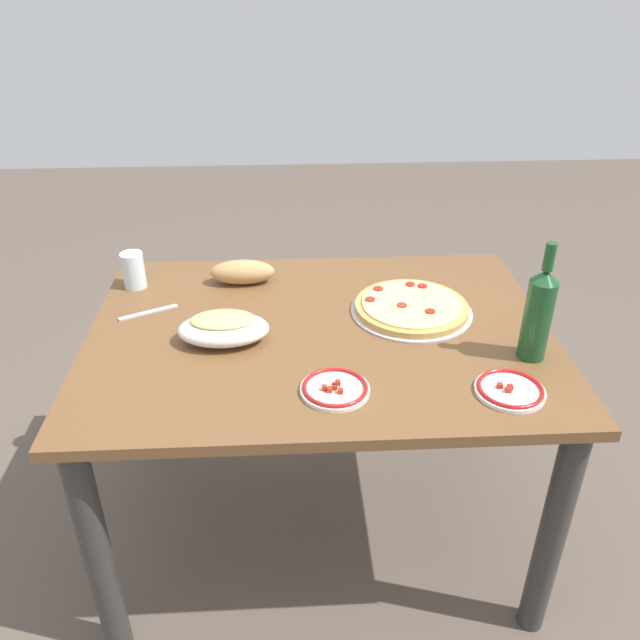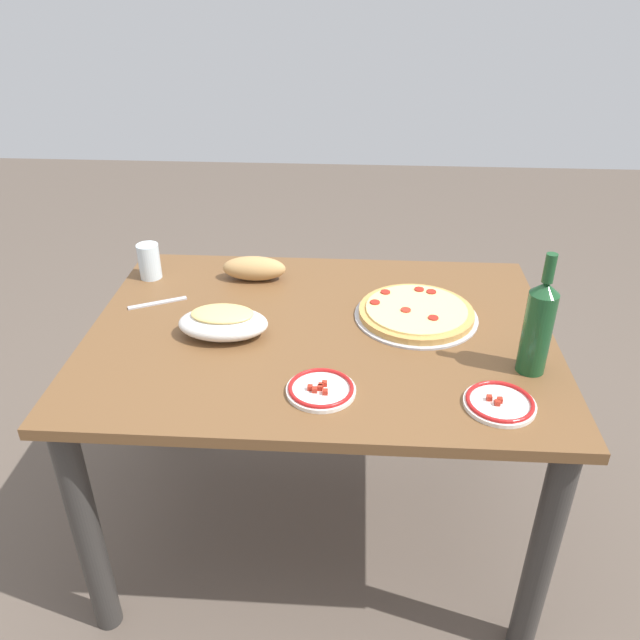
# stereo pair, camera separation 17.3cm
# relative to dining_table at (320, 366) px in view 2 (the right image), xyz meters

# --- Properties ---
(ground_plane) EXTENTS (8.00, 8.00, 0.00)m
(ground_plane) POSITION_rel_dining_table_xyz_m (0.00, 0.00, -0.62)
(ground_plane) COLOR brown
(ground_plane) RESTS_ON ground
(dining_table) EXTENTS (1.26, 0.92, 0.74)m
(dining_table) POSITION_rel_dining_table_xyz_m (0.00, 0.00, 0.00)
(dining_table) COLOR brown
(dining_table) RESTS_ON ground
(pepperoni_pizza) EXTENTS (0.35, 0.35, 0.03)m
(pepperoni_pizza) POSITION_rel_dining_table_xyz_m (-0.27, -0.08, 0.13)
(pepperoni_pizza) COLOR #B7B7BC
(pepperoni_pizza) RESTS_ON dining_table
(baked_pasta_dish) EXTENTS (0.24, 0.15, 0.08)m
(baked_pasta_dish) POSITION_rel_dining_table_xyz_m (0.26, 0.04, 0.16)
(baked_pasta_dish) COLOR white
(baked_pasta_dish) RESTS_ON dining_table
(wine_bottle) EXTENTS (0.07, 0.07, 0.31)m
(wine_bottle) POSITION_rel_dining_table_xyz_m (-0.53, 0.16, 0.25)
(wine_bottle) COLOR #194723
(wine_bottle) RESTS_ON dining_table
(water_glass) EXTENTS (0.07, 0.07, 0.11)m
(water_glass) POSITION_rel_dining_table_xyz_m (0.55, -0.29, 0.18)
(water_glass) COLOR silver
(water_glass) RESTS_ON dining_table
(side_plate_near) EXTENTS (0.16, 0.16, 0.02)m
(side_plate_near) POSITION_rel_dining_table_xyz_m (-0.02, 0.28, 0.13)
(side_plate_near) COLOR white
(side_plate_near) RESTS_ON dining_table
(side_plate_far) EXTENTS (0.16, 0.16, 0.02)m
(side_plate_far) POSITION_rel_dining_table_xyz_m (-0.43, 0.31, 0.13)
(side_plate_far) COLOR white
(side_plate_far) RESTS_ON dining_table
(bread_loaf) EXTENTS (0.20, 0.08, 0.08)m
(bread_loaf) POSITION_rel_dining_table_xyz_m (0.22, -0.29, 0.16)
(bread_loaf) COLOR tan
(bread_loaf) RESTS_ON dining_table
(fork_left) EXTENTS (0.16, 0.09, 0.00)m
(fork_left) POSITION_rel_dining_table_xyz_m (0.48, -0.12, 0.12)
(fork_left) COLOR #B7B7BC
(fork_left) RESTS_ON dining_table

